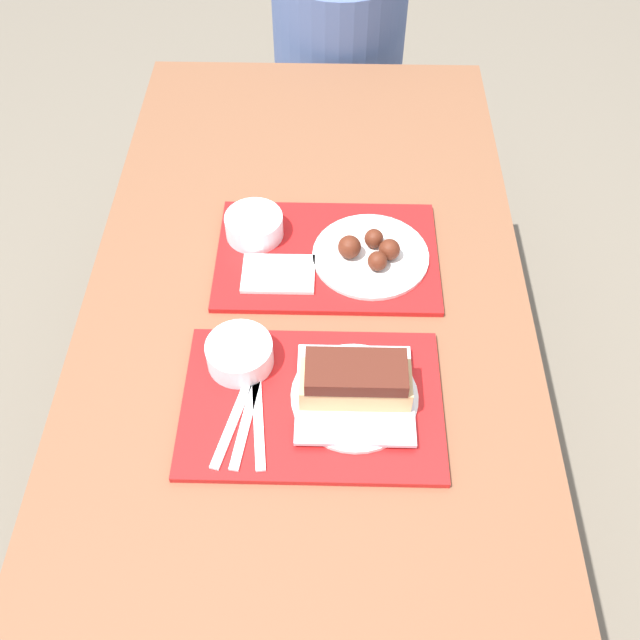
{
  "coord_description": "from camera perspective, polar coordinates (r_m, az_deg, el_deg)",
  "views": [
    {
      "loc": [
        0.05,
        -0.79,
        1.8
      ],
      "look_at": [
        0.03,
        0.01,
        0.8
      ],
      "focal_mm": 40.0,
      "sensor_mm": 36.0,
      "label": 1
    }
  ],
  "objects": [
    {
      "name": "brisket_sandwich_plate",
      "position": [
        1.19,
        2.83,
        -5.31
      ],
      "size": [
        0.22,
        0.22,
        0.09
      ],
      "color": "white",
      "rests_on": "tray_near"
    },
    {
      "name": "bowl_coleslaw_far",
      "position": [
        1.46,
        -5.29,
        7.61
      ],
      "size": [
        0.12,
        0.12,
        0.05
      ],
      "color": "silver",
      "rests_on": "tray_far"
    },
    {
      "name": "tray_far",
      "position": [
        1.44,
        0.57,
        5.17
      ],
      "size": [
        0.44,
        0.3,
        0.01
      ],
      "color": "red",
      "rests_on": "picnic_table"
    },
    {
      "name": "plastic_fork_near",
      "position": [
        1.2,
        -6.0,
        -8.29
      ],
      "size": [
        0.04,
        0.17,
        0.0
      ],
      "color": "white",
      "rests_on": "tray_near"
    },
    {
      "name": "picnic_bench_far",
      "position": [
        2.4,
        -0.1,
        14.73
      ],
      "size": [
        0.81,
        0.28,
        0.45
      ],
      "color": "brown",
      "rests_on": "ground_plane"
    },
    {
      "name": "bowl_coleslaw_near",
      "position": [
        1.25,
        -6.45,
        -2.62
      ],
      "size": [
        0.12,
        0.12,
        0.05
      ],
      "color": "silver",
      "rests_on": "tray_near"
    },
    {
      "name": "picnic_table",
      "position": [
        1.38,
        -1.2,
        -3.73
      ],
      "size": [
        0.86,
        1.83,
        0.76
      ],
      "color": "brown",
      "rests_on": "ground_plane"
    },
    {
      "name": "napkin_far",
      "position": [
        1.39,
        -3.35,
        3.72
      ],
      "size": [
        0.14,
        0.1,
        0.01
      ],
      "color": "white",
      "rests_on": "tray_far"
    },
    {
      "name": "wings_plate_far",
      "position": [
        1.42,
        4.06,
        5.38
      ],
      "size": [
        0.23,
        0.23,
        0.05
      ],
      "color": "white",
      "rests_on": "tray_far"
    },
    {
      "name": "condiment_packet",
      "position": [
        1.25,
        -0.24,
        -3.79
      ],
      "size": [
        0.04,
        0.03,
        0.01
      ],
      "color": "#3F3F47",
      "rests_on": "tray_near"
    },
    {
      "name": "plastic_spoon_near",
      "position": [
        1.2,
        -7.05,
        -8.25
      ],
      "size": [
        0.06,
        0.17,
        0.0
      ],
      "color": "white",
      "rests_on": "tray_near"
    },
    {
      "name": "person_seated_across",
      "position": [
        2.22,
        1.52,
        21.49
      ],
      "size": [
        0.38,
        0.38,
        0.64
      ],
      "color": "#4C6093",
      "rests_on": "picnic_bench_far"
    },
    {
      "name": "tray_near",
      "position": [
        1.22,
        -0.63,
        -6.62
      ],
      "size": [
        0.44,
        0.3,
        0.01
      ],
      "color": "red",
      "rests_on": "picnic_table"
    },
    {
      "name": "ground_plane",
      "position": [
        1.97,
        -0.87,
        -15.0
      ],
      "size": [
        12.0,
        12.0,
        0.0
      ],
      "primitive_type": "plane",
      "color": "#706656"
    },
    {
      "name": "plastic_knife_near",
      "position": [
        1.2,
        -4.94,
        -8.32
      ],
      "size": [
        0.04,
        0.17,
        0.0
      ],
      "color": "white",
      "rests_on": "tray_near"
    }
  ]
}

